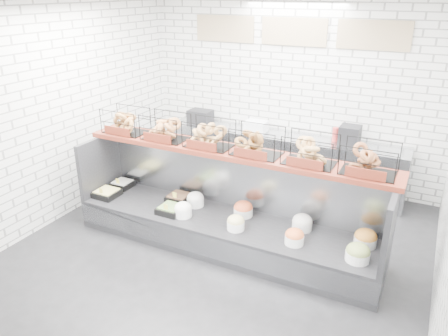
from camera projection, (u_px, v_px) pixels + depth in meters
The scene contains 5 objects.
ground at pixel (214, 257), 5.50m from camera, with size 5.50×5.50×0.00m, color black.
room_shell at pixel (236, 85), 5.21m from camera, with size 5.02×5.51×3.01m.
display_case at pixel (227, 222), 5.65m from camera, with size 4.00×0.90×1.20m.
bagel_shelf at pixel (232, 140), 5.39m from camera, with size 4.10×0.50×0.40m.
prep_counter at pixel (280, 159), 7.33m from camera, with size 4.00×0.60×1.20m.
Camera 1 is at (2.19, -4.10, 3.14)m, focal length 35.00 mm.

